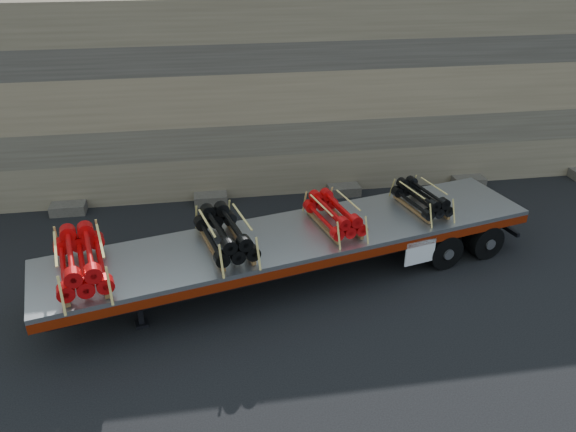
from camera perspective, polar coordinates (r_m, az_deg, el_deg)
name	(u,v)px	position (r m, az deg, el deg)	size (l,w,h in m)	color
ground	(317,264)	(16.97, 2.95, -4.93)	(120.00, 120.00, 0.00)	black
rock_wall	(284,93)	(21.46, -0.40, 12.42)	(44.00, 3.00, 7.00)	#7A6B54
trailer	(297,255)	(16.06, 0.90, -3.99)	(14.09, 2.71, 1.41)	#9EA1A6
bundle_front	(81,261)	(14.53, -20.25, -4.31)	(1.24, 2.49, 0.88)	red
bundle_midfront	(225,234)	(14.92, -6.37, -1.87)	(1.16, 2.32, 0.82)	black
bundle_midrear	(334,215)	(15.96, 4.72, 0.11)	(1.03, 2.07, 0.73)	red
bundle_rear	(422,199)	(17.38, 13.42, 1.71)	(0.96, 1.91, 0.68)	black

